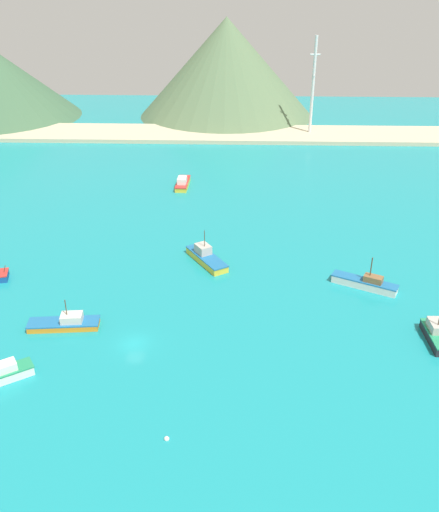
# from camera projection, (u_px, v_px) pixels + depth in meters

# --- Properties ---
(ground) EXTENTS (260.00, 280.00, 0.50)m
(ground) POSITION_uv_depth(u_px,v_px,m) (161.00, 250.00, 106.93)
(ground) COLOR teal
(fishing_boat_1) EXTENTS (2.71, 7.70, 5.61)m
(fishing_boat_1) POSITION_uv_depth(u_px,v_px,m) (436.00, 335.00, 80.48)
(fishing_boat_1) COLOR #232328
(fishing_boat_1) RESTS_ON ground
(fishing_boat_2) EXTENTS (10.84, 7.02, 5.86)m
(fishing_boat_2) POSITION_uv_depth(u_px,v_px,m) (366.00, 283.00, 93.72)
(fishing_boat_2) COLOR silver
(fishing_boat_2) RESTS_ON ground
(fishing_boat_3) EXTENTS (8.33, 10.71, 6.14)m
(fishing_boat_3) POSITION_uv_depth(u_px,v_px,m) (206.00, 257.00, 101.81)
(fishing_boat_3) COLOR gold
(fishing_boat_3) RESTS_ON ground
(fishing_boat_4) EXTENTS (10.80, 3.96, 4.81)m
(fishing_boat_4) POSITION_uv_depth(u_px,v_px,m) (65.00, 323.00, 83.54)
(fishing_boat_4) COLOR orange
(fishing_boat_4) RESTS_ON ground
(fishing_boat_7) EXTENTS (3.07, 9.45, 2.64)m
(fishing_boat_7) POSITION_uv_depth(u_px,v_px,m) (183.00, 183.00, 136.33)
(fishing_boat_7) COLOR gold
(fishing_boat_7) RESTS_ON ground
(buoy_1) EXTENTS (0.61, 0.61, 0.61)m
(buoy_1) POSITION_uv_depth(u_px,v_px,m) (167.00, 439.00, 64.06)
(buoy_1) COLOR silver
(buoy_1) RESTS_ON ground
(beach_strip) EXTENTS (247.00, 19.18, 1.20)m
(beach_strip) POSITION_uv_depth(u_px,v_px,m) (192.00, 134.00, 176.93)
(beach_strip) COLOR #C6B793
(beach_strip) RESTS_ON ground
(hill_central) EXTENTS (61.34, 61.34, 32.87)m
(hill_central) POSITION_uv_depth(u_px,v_px,m) (226.00, 68.00, 193.50)
(hill_central) COLOR #56704C
(hill_central) RESTS_ON ground
(radio_tower) EXTENTS (2.99, 2.39, 29.89)m
(radio_tower) POSITION_uv_depth(u_px,v_px,m) (313.00, 86.00, 170.05)
(radio_tower) COLOR silver
(radio_tower) RESTS_ON ground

